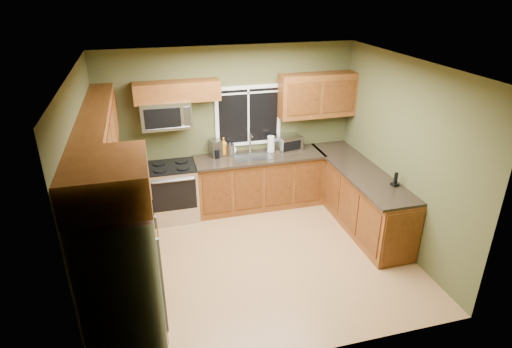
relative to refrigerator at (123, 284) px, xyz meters
name	(u,v)px	position (x,y,z in m)	size (l,w,h in m)	color
floor	(259,257)	(1.74, 1.30, -0.90)	(4.20, 4.20, 0.00)	#9E7245
ceiling	(260,66)	(1.74, 1.30, 1.80)	(4.20, 4.20, 0.00)	white
back_wall	(231,128)	(1.74, 3.10, 0.45)	(4.20, 4.20, 0.00)	#484B28
front_wall	(310,248)	(1.74, -0.50, 0.45)	(4.20, 4.20, 0.00)	#484B28
left_wall	(89,190)	(-0.36, 1.30, 0.45)	(3.60, 3.60, 0.00)	#484B28
right_wall	(402,156)	(3.84, 1.30, 0.45)	(3.60, 3.60, 0.00)	#484B28
window	(248,116)	(2.04, 3.08, 0.65)	(1.12, 0.03, 1.02)	white
base_cabinets_left	(125,230)	(-0.06, 1.78, -0.45)	(0.60, 2.65, 0.90)	brown
countertop_left	(122,200)	(-0.04, 1.78, 0.02)	(0.65, 2.65, 0.04)	black
base_cabinets_back	(259,182)	(2.15, 2.80, -0.45)	(2.17, 0.60, 0.90)	brown
countertop_back	(260,157)	(2.15, 2.78, 0.02)	(2.17, 0.65, 0.04)	black
base_cabinets_peninsula	(359,197)	(3.54, 1.84, -0.45)	(0.60, 2.52, 0.90)	brown
countertop_peninsula	(360,170)	(3.51, 1.85, 0.02)	(0.65, 2.50, 0.04)	black
upper_cabinets_left	(99,135)	(-0.20, 1.78, 0.96)	(0.33, 2.65, 0.72)	brown
upper_cabinets_back_left	(177,91)	(0.89, 2.94, 1.17)	(1.30, 0.33, 0.30)	brown
upper_cabinets_back_right	(317,95)	(3.19, 2.94, 0.96)	(1.30, 0.33, 0.72)	brown
upper_cabinet_over_fridge	(107,181)	(0.00, 0.00, 1.13)	(0.72, 0.90, 0.38)	brown
refrigerator	(123,284)	(0.00, 0.00, 0.00)	(0.74, 0.90, 1.80)	#B7B7BC
range	(173,191)	(0.69, 2.77, -0.43)	(0.76, 0.69, 0.94)	#B7B7BC
microwave	(166,114)	(0.69, 2.91, 0.83)	(0.76, 0.41, 0.42)	#B7B7BC
sink	(253,155)	(2.04, 2.79, 0.05)	(0.60, 0.42, 0.36)	slate
toaster_oven	(289,143)	(2.72, 2.92, 0.16)	(0.45, 0.38, 0.25)	#B7B7BC
coffee_maker	(216,149)	(1.44, 2.94, 0.17)	(0.21, 0.26, 0.28)	slate
kettle	(230,149)	(1.68, 2.92, 0.15)	(0.14, 0.14, 0.24)	#B7B7BC
paper_towel_roll	(271,144)	(2.39, 2.92, 0.18)	(0.15, 0.15, 0.30)	white
soap_bottle_a	(224,146)	(1.59, 2.98, 0.19)	(0.12, 0.12, 0.30)	orange
soap_bottle_c	(232,149)	(1.74, 3.00, 0.13)	(0.14, 0.14, 0.17)	white
cordless_phone	(395,182)	(3.72, 1.20, 0.10)	(0.10, 0.10, 0.20)	black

